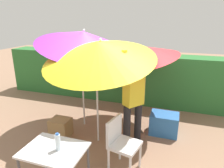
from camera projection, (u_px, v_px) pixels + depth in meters
name	position (u px, v px, depth m)	size (l,w,h in m)	color
ground_plane	(107.00, 138.00, 4.27)	(24.00, 24.00, 0.00)	#937056
hedge_row	(132.00, 78.00, 6.05)	(8.00, 0.70, 1.41)	#2D7033
umbrella_rainbow	(98.00, 51.00, 3.62)	(2.06, 2.08, 2.26)	silver
umbrella_orange	(83.00, 39.00, 4.28)	(2.02, 1.96, 2.48)	silver
umbrella_yellow	(128.00, 53.00, 4.30)	(2.13, 2.10, 2.13)	silver
person_vendor	(133.00, 99.00, 3.87)	(0.40, 0.49, 1.88)	black
chair_plastic	(121.00, 141.00, 3.29)	(0.52, 0.52, 0.89)	silver
cooler_box	(164.00, 124.00, 4.41)	(0.59, 0.44, 0.45)	#2D6BB7
crate_cardboard	(61.00, 127.00, 4.34)	(0.40, 0.35, 0.38)	#9E7A4C
folding_table	(55.00, 155.00, 2.71)	(0.80, 0.60, 0.76)	#4C4C51
bottle_water	(58.00, 142.00, 2.63)	(0.07, 0.07, 0.24)	silver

